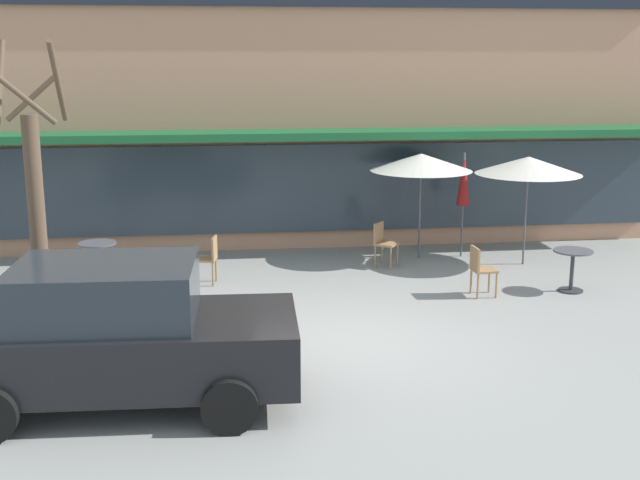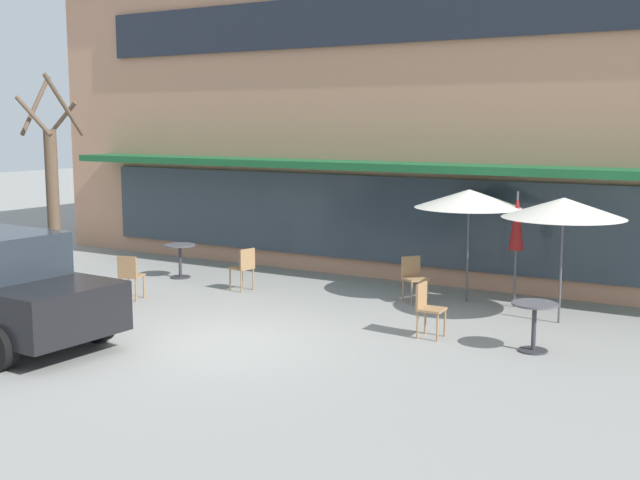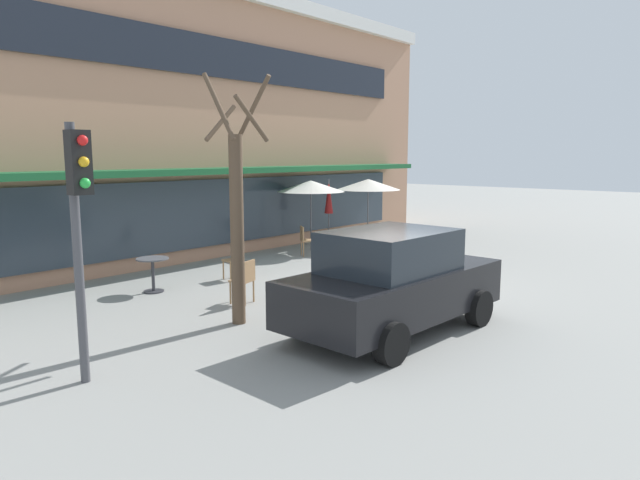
# 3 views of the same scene
# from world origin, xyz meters

# --- Properties ---
(ground_plane) EXTENTS (80.00, 80.00, 0.00)m
(ground_plane) POSITION_xyz_m (0.00, 0.00, 0.00)
(ground_plane) COLOR gray
(building_facade) EXTENTS (19.74, 9.10, 7.90)m
(building_facade) POSITION_xyz_m (0.00, 9.97, 3.95)
(building_facade) COLOR tan
(building_facade) RESTS_ON ground
(cafe_table_near_wall) EXTENTS (0.70, 0.70, 0.76)m
(cafe_table_near_wall) POSITION_xyz_m (4.50, 2.06, 0.52)
(cafe_table_near_wall) COLOR #333338
(cafe_table_near_wall) RESTS_ON ground
(cafe_table_streetside) EXTENTS (0.70, 0.70, 0.76)m
(cafe_table_streetside) POSITION_xyz_m (-4.02, 3.76, 0.52)
(cafe_table_streetside) COLOR #333338
(cafe_table_streetside) RESTS_ON ground
(patio_umbrella_green_folded) EXTENTS (2.10, 2.10, 2.20)m
(patio_umbrella_green_folded) POSITION_xyz_m (2.37, 4.80, 2.02)
(patio_umbrella_green_folded) COLOR #4C4C51
(patio_umbrella_green_folded) RESTS_ON ground
(patio_umbrella_cream_folded) EXTENTS (2.10, 2.10, 2.20)m
(patio_umbrella_cream_folded) POSITION_xyz_m (4.36, 4.04, 2.02)
(patio_umbrella_cream_folded) COLOR #4C4C51
(patio_umbrella_cream_folded) RESTS_ON ground
(patio_umbrella_corner_open) EXTENTS (0.28, 0.28, 2.20)m
(patio_umbrella_corner_open) POSITION_xyz_m (3.31, 4.85, 1.63)
(patio_umbrella_corner_open) COLOR #4C4C51
(patio_umbrella_corner_open) RESTS_ON ground
(cafe_chair_0) EXTENTS (0.46, 0.46, 0.89)m
(cafe_chair_0) POSITION_xyz_m (-1.97, 3.39, 0.53)
(cafe_chair_0) COLOR #9E754C
(cafe_chair_0) RESTS_ON ground
(cafe_chair_1) EXTENTS (0.42, 0.42, 0.89)m
(cafe_chair_1) POSITION_xyz_m (2.76, 1.99, 0.53)
(cafe_chair_1) COLOR #9E754C
(cafe_chair_1) RESTS_ON ground
(cafe_chair_2) EXTENTS (0.50, 0.50, 0.89)m
(cafe_chair_2) POSITION_xyz_m (-3.35, 1.50, 0.53)
(cafe_chair_2) COLOR #9E754C
(cafe_chair_2) RESTS_ON ground
(cafe_chair_3) EXTENTS (0.56, 0.56, 0.89)m
(cafe_chair_3) POSITION_xyz_m (1.49, 4.23, 0.53)
(cafe_chair_3) COLOR #9E754C
(cafe_chair_3) RESTS_ON ground
(parked_sedan) EXTENTS (4.27, 2.15, 1.76)m
(parked_sedan) POSITION_xyz_m (-3.00, -1.82, 0.88)
(parked_sedan) COLOR black
(parked_sedan) RESTS_ON ground
(street_tree) EXTENTS (0.86, 0.92, 4.36)m
(street_tree) POSITION_xyz_m (-4.35, 0.56, 1.94)
(street_tree) COLOR brown
(street_tree) RESTS_ON ground
(traffic_light_pole) EXTENTS (0.26, 0.44, 3.40)m
(traffic_light_pole) POSITION_xyz_m (-7.47, -0.01, 2.30)
(traffic_light_pole) COLOR #47474C
(traffic_light_pole) RESTS_ON ground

